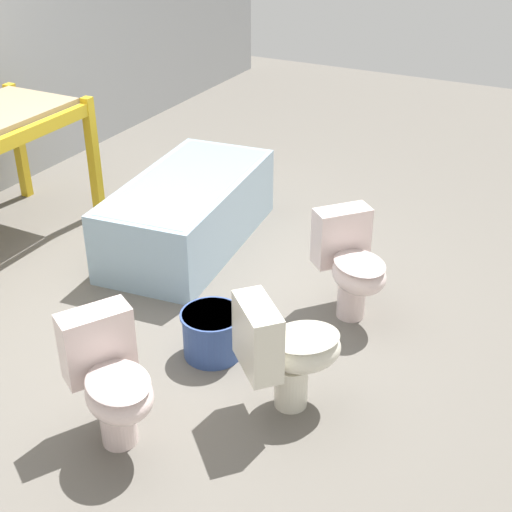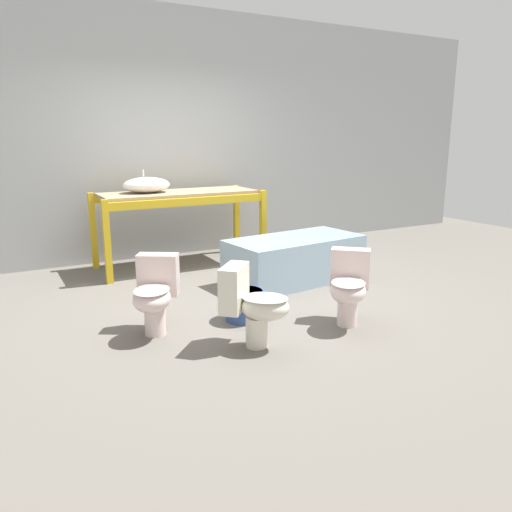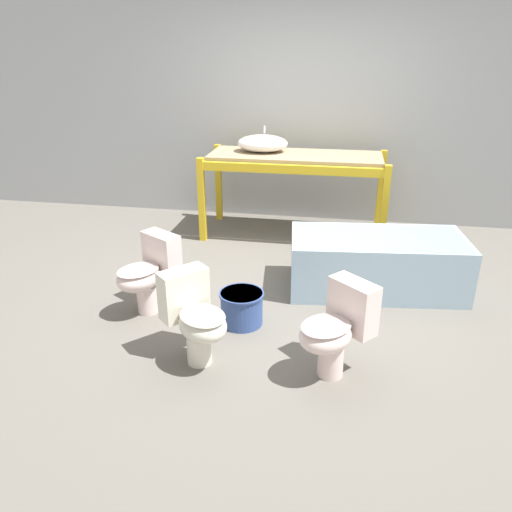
# 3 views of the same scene
# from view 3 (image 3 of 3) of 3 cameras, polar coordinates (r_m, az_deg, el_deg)

# --- Properties ---
(ground_plane) EXTENTS (12.00, 12.00, 0.00)m
(ground_plane) POSITION_cam_3_polar(r_m,az_deg,el_deg) (4.57, 2.47, -3.46)
(ground_plane) COLOR #666059
(warehouse_wall_rear) EXTENTS (10.80, 0.08, 3.20)m
(warehouse_wall_rear) POSITION_cam_3_polar(r_m,az_deg,el_deg) (6.15, 5.52, 18.89)
(warehouse_wall_rear) COLOR #9EA0A3
(warehouse_wall_rear) RESTS_ON ground_plane
(shelving_rack) EXTENTS (2.02, 0.82, 0.93)m
(shelving_rack) POSITION_cam_3_polar(r_m,az_deg,el_deg) (5.61, 4.47, 10.25)
(shelving_rack) COLOR gold
(shelving_rack) RESTS_ON ground_plane
(sink_basin) EXTENTS (0.56, 0.43, 0.27)m
(sink_basin) POSITION_cam_3_polar(r_m,az_deg,el_deg) (5.68, 0.76, 12.76)
(sink_basin) COLOR white
(sink_basin) RESTS_ON shelving_rack
(bathtub_main) EXTENTS (1.58, 0.89, 0.50)m
(bathtub_main) POSITION_cam_3_polar(r_m,az_deg,el_deg) (4.54, 13.64, -0.35)
(bathtub_main) COLOR #99B7CC
(bathtub_main) RESTS_ON ground_plane
(toilet_near) EXTENTS (0.53, 0.60, 0.64)m
(toilet_near) POSITION_cam_3_polar(r_m,az_deg,el_deg) (4.11, -12.23, -1.79)
(toilet_near) COLOR silver
(toilet_near) RESTS_ON ground_plane
(toilet_far) EXTENTS (0.57, 0.59, 0.64)m
(toilet_far) POSITION_cam_3_polar(r_m,az_deg,el_deg) (3.30, 9.12, -8.10)
(toilet_far) COLOR silver
(toilet_far) RESTS_ON ground_plane
(toilet_extra) EXTENTS (0.59, 0.58, 0.64)m
(toilet_extra) POSITION_cam_3_polar(r_m,az_deg,el_deg) (3.41, -6.93, -6.86)
(toilet_extra) COLOR silver
(toilet_extra) RESTS_ON ground_plane
(bucket_white) EXTENTS (0.35, 0.35, 0.27)m
(bucket_white) POSITION_cam_3_polar(r_m,az_deg,el_deg) (3.93, -1.65, -5.86)
(bucket_white) COLOR #334C8C
(bucket_white) RESTS_ON ground_plane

